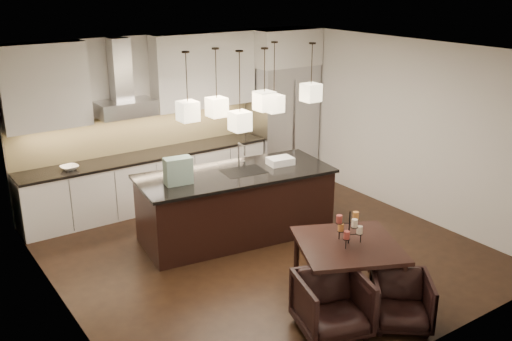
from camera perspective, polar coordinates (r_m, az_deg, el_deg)
floor at (r=8.17m, az=0.80°, el=-8.09°), size 5.50×5.50×0.02m
ceiling at (r=7.33m, az=0.90°, el=11.93°), size 5.50×5.50×0.02m
wall_back at (r=9.93m, az=-8.43°, el=5.33°), size 5.50×0.02×2.80m
wall_front at (r=5.76m, az=17.00°, el=-5.56°), size 5.50×0.02×2.80m
wall_left at (r=6.53m, az=-19.36°, el=-2.86°), size 0.02×5.50×2.80m
wall_right at (r=9.44m, az=14.69°, el=4.20°), size 0.02×5.50×2.80m
refrigerator at (r=10.77m, az=2.65°, el=4.80°), size 1.20×0.72×2.15m
fridge_panel at (r=10.51m, az=2.77°, el=12.22°), size 1.26×0.72×0.65m
lower_cabinets at (r=9.67m, az=-10.60°, el=-1.11°), size 4.21×0.62×0.88m
countertop at (r=9.52m, az=-10.76°, el=1.49°), size 4.21×0.66×0.04m
backsplash at (r=9.70m, az=-11.61°, el=3.81°), size 4.21×0.02×0.63m
upper_cab_left at (r=8.89m, az=-20.43°, el=7.87°), size 1.25×0.35×1.25m
upper_cab_right at (r=9.87m, az=-5.23°, el=9.96°), size 1.85×0.35×1.25m
hood_canopy at (r=9.25m, az=-12.90°, el=6.08°), size 0.90×0.52×0.24m
hood_chimney at (r=9.24m, az=-13.44°, el=9.83°), size 0.30×0.28×0.96m
fruit_bowl at (r=9.05m, az=-18.16°, el=0.27°), size 0.29×0.29×0.06m
island_body at (r=8.43m, az=-2.05°, el=-3.55°), size 2.86×1.45×0.96m
island_top at (r=8.25m, az=-2.09°, el=-0.32°), size 2.96×1.55×0.04m
faucet at (r=8.31m, az=-1.74°, el=1.51°), size 0.14×0.27×0.42m
tote_bag at (r=7.80m, az=-7.79°, el=-0.04°), size 0.39×0.24×0.37m
food_container at (r=8.56m, az=2.45°, el=0.95°), size 0.40×0.31×0.11m
dining_table at (r=7.05m, az=9.06°, el=-9.74°), size 1.55×1.55×0.70m
candelabra at (r=6.80m, az=9.30°, el=-5.65°), size 0.45×0.45×0.41m
candle_a at (r=6.86m, az=10.32°, el=-5.85°), size 0.09×0.09×0.09m
candle_b at (r=6.90m, az=8.48°, el=-5.61°), size 0.09×0.09×0.09m
candle_c at (r=6.71m, az=9.05°, el=-6.39°), size 0.09×0.09×0.09m
candle_d at (r=6.86m, az=9.94°, el=-4.46°), size 0.09×0.09×0.09m
candle_e at (r=6.74m, az=8.32°, el=-4.82°), size 0.09×0.09×0.09m
candle_f at (r=6.66m, az=9.83°, el=-5.20°), size 0.09×0.09×0.09m
armchair_left at (r=6.38m, az=7.62°, el=-13.14°), size 0.91×0.92×0.68m
armchair_right at (r=6.65m, az=14.30°, el=-12.55°), size 0.90×0.91×0.59m
pendant_a at (r=7.51m, az=-6.83°, el=5.92°), size 0.24×0.24×0.26m
pendant_b at (r=7.83m, az=-3.95°, el=6.35°), size 0.24×0.24×0.26m
pendant_c at (r=7.81m, az=0.84°, el=6.98°), size 0.24×0.24×0.26m
pendant_d at (r=8.57m, az=1.80°, el=6.71°), size 0.24×0.24×0.26m
pendant_e at (r=8.43m, az=5.51°, el=7.77°), size 0.24×0.24×0.26m
pendant_f at (r=7.59m, az=-1.62°, el=4.96°), size 0.24×0.24×0.26m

